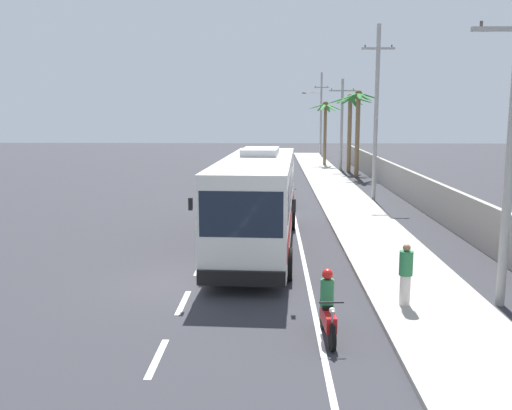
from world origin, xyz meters
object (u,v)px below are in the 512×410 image
object	(u,v)px
motorcycle_trailing	(328,310)
palm_third	(325,120)
utility_pole_distant	(320,112)
coach_bus_foreground	(258,198)
utility_pole_nearest	(511,144)
palm_nearest	(350,119)
utility_pole_mid	(376,111)
utility_pole_far	(342,122)
palm_second	(358,118)
pedestrian_near_kerb	(406,273)
motorcycle_beside_bus	(290,195)

from	to	relation	value
motorcycle_trailing	palm_third	distance (m)	43.59
utility_pole_distant	coach_bus_foreground	bearing A→B (deg)	-97.50
utility_pole_nearest	palm_nearest	xyz separation A→B (m)	(0.49, 35.20, 0.21)
utility_pole_mid	utility_pole_far	bearing A→B (deg)	89.20
utility_pole_mid	palm_nearest	xyz separation A→B (m)	(0.70, 16.60, -0.66)
palm_third	coach_bus_foreground	bearing A→B (deg)	-99.47
utility_pole_far	coach_bus_foreground	bearing A→B (deg)	-102.66
utility_pole_mid	palm_second	bearing A→B (deg)	86.33
palm_nearest	motorcycle_trailing	bearing A→B (deg)	-98.27
pedestrian_near_kerb	utility_pole_mid	world-z (taller)	utility_pole_mid
motorcycle_beside_bus	utility_pole_mid	size ratio (longest dim) A/B	0.19
motorcycle_beside_bus	palm_third	xyz separation A→B (m)	(4.15, 24.35, 3.83)
motorcycle_beside_bus	motorcycle_trailing	world-z (taller)	motorcycle_trailing
utility_pole_far	utility_pole_mid	bearing A→B (deg)	-90.80
utility_pole_distant	palm_second	bearing A→B (deg)	-87.82
pedestrian_near_kerb	palm_nearest	distance (m)	35.99
utility_pole_nearest	palm_second	world-z (taller)	utility_pole_nearest
utility_pole_distant	palm_nearest	size ratio (longest dim) A/B	1.47
utility_pole_distant	motorcycle_trailing	bearing A→B (deg)	-94.54
coach_bus_foreground	motorcycle_trailing	distance (m)	9.20
motorcycle_trailing	palm_third	bearing A→B (deg)	84.90
utility_pole_mid	utility_pole_far	world-z (taller)	utility_pole_mid
utility_pole_nearest	utility_pole_far	bearing A→B (deg)	89.92
coach_bus_foreground	pedestrian_near_kerb	bearing A→B (deg)	-59.38
utility_pole_nearest	utility_pole_far	distance (m)	37.19
pedestrian_near_kerb	utility_pole_mid	bearing A→B (deg)	88.76
palm_nearest	motorcycle_beside_bus	bearing A→B (deg)	-107.12
pedestrian_near_kerb	utility_pole_mid	distance (m)	19.69
coach_bus_foreground	utility_pole_far	bearing A→B (deg)	77.34
pedestrian_near_kerb	utility_pole_mid	size ratio (longest dim) A/B	0.16
utility_pole_nearest	coach_bus_foreground	bearing A→B (deg)	136.46
motorcycle_beside_bus	palm_third	distance (m)	25.00
palm_third	motorcycle_beside_bus	bearing A→B (deg)	-99.68
utility_pole_mid	palm_third	distance (m)	22.29
pedestrian_near_kerb	palm_nearest	size ratio (longest dim) A/B	0.25
pedestrian_near_kerb	palm_third	distance (m)	41.49
utility_pole_far	palm_nearest	world-z (taller)	utility_pole_far
motorcycle_beside_bus	utility_pole_nearest	size ratio (longest dim) A/B	0.23
palm_nearest	palm_third	xyz separation A→B (m)	(-1.61, 5.65, -0.17)
utility_pole_nearest	utility_pole_far	xyz separation A→B (m)	(0.05, 37.19, -0.09)
utility_pole_mid	motorcycle_beside_bus	bearing A→B (deg)	-157.49
motorcycle_beside_bus	utility_pole_mid	bearing A→B (deg)	22.51
utility_pole_far	palm_nearest	xyz separation A→B (m)	(0.44, -1.99, 0.30)
utility_pole_distant	palm_third	distance (m)	14.98
utility_pole_nearest	utility_pole_far	world-z (taller)	utility_pole_nearest
motorcycle_beside_bus	palm_second	bearing A→B (deg)	68.04
motorcycle_trailing	palm_second	world-z (taller)	palm_second
utility_pole_far	palm_second	world-z (taller)	utility_pole_far
motorcycle_trailing	palm_second	size ratio (longest dim) A/B	0.28
coach_bus_foreground	pedestrian_near_kerb	world-z (taller)	coach_bus_foreground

